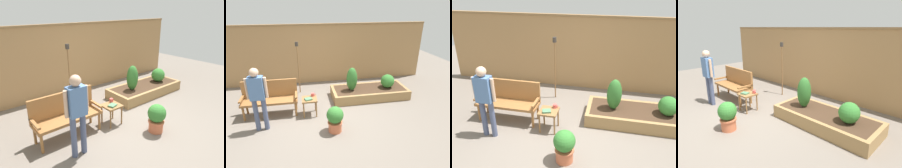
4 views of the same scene
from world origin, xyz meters
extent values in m
plane|color=#70665B|center=(0.00, 0.00, 0.00)|extent=(14.00, 14.00, 0.00)
cube|color=#A37A4C|center=(0.00, 2.60, 1.05)|extent=(8.40, 0.10, 2.10)
cube|color=olive|center=(0.00, 2.60, 2.13)|extent=(8.40, 0.14, 0.06)
cylinder|color=#936033|center=(-0.72, 0.57, 0.20)|extent=(0.06, 0.06, 0.40)
cylinder|color=#936033|center=(-0.72, 0.21, 0.20)|extent=(0.06, 0.06, 0.40)
cylinder|color=#936033|center=(-2.04, 0.57, 0.20)|extent=(0.06, 0.06, 0.40)
cylinder|color=#936033|center=(-2.04, 0.21, 0.20)|extent=(0.06, 0.06, 0.40)
cube|color=#936033|center=(-1.38, 0.39, 0.43)|extent=(1.44, 0.48, 0.06)
cube|color=#936033|center=(-1.38, 0.60, 0.70)|extent=(1.44, 0.06, 0.48)
cube|color=#936033|center=(-2.07, 0.39, 0.56)|extent=(0.06, 0.48, 0.04)
cube|color=#936033|center=(-0.69, 0.39, 0.56)|extent=(0.06, 0.48, 0.04)
cylinder|color=olive|center=(-0.18, 0.39, 0.22)|extent=(0.04, 0.04, 0.44)
cylinder|color=olive|center=(-0.18, 0.06, 0.22)|extent=(0.04, 0.04, 0.44)
cylinder|color=olive|center=(-0.51, 0.39, 0.22)|extent=(0.04, 0.04, 0.44)
cylinder|color=olive|center=(-0.51, 0.06, 0.22)|extent=(0.04, 0.04, 0.44)
cube|color=olive|center=(-0.35, 0.23, 0.46)|extent=(0.40, 0.40, 0.04)
cylinder|color=#CC4C47|center=(-0.25, 0.37, 0.52)|extent=(0.09, 0.09, 0.08)
torus|color=#CC4C47|center=(-0.20, 0.37, 0.52)|extent=(0.06, 0.01, 0.06)
cube|color=#4C7A56|center=(-0.38, 0.17, 0.50)|extent=(0.22, 0.20, 0.04)
cylinder|color=#C66642|center=(0.19, -0.65, 0.11)|extent=(0.32, 0.32, 0.23)
cylinder|color=#C66642|center=(0.19, -0.65, 0.25)|extent=(0.35, 0.35, 0.04)
sphere|color=#33752D|center=(0.19, -0.65, 0.44)|extent=(0.40, 0.40, 0.40)
cube|color=#997547|center=(1.60, 0.51, 0.15)|extent=(2.40, 0.09, 0.30)
cube|color=#997547|center=(1.60, 1.42, 0.15)|extent=(2.40, 0.09, 0.30)
cube|color=#997547|center=(0.44, 0.97, 0.15)|extent=(0.09, 0.82, 0.30)
cube|color=#997547|center=(2.75, 0.97, 0.15)|extent=(0.09, 0.82, 0.30)
cube|color=#422D1E|center=(1.60, 0.97, 0.15)|extent=(2.22, 0.82, 0.30)
cylinder|color=brown|center=(1.00, 0.93, 0.33)|extent=(0.04, 0.04, 0.06)
ellipsoid|color=#2D6628|center=(1.00, 0.93, 0.67)|extent=(0.33, 0.33, 0.73)
cylinder|color=brown|center=(2.18, 0.93, 0.33)|extent=(0.04, 0.04, 0.06)
sphere|color=#33752D|center=(2.18, 0.93, 0.52)|extent=(0.43, 0.43, 0.43)
cylinder|color=brown|center=(-0.60, 1.73, 0.79)|extent=(0.03, 0.03, 1.58)
cylinder|color=#332D28|center=(-0.60, 1.73, 1.65)|extent=(0.10, 0.10, 0.13)
cylinder|color=#475170|center=(-1.42, -0.25, 0.41)|extent=(0.11, 0.11, 0.82)
cylinder|color=#475170|center=(-1.62, -0.25, 0.41)|extent=(0.11, 0.11, 0.82)
cube|color=#4C70A3|center=(-1.52, -0.25, 1.09)|extent=(0.32, 0.20, 0.54)
cylinder|color=tan|center=(-1.32, -0.25, 1.09)|extent=(0.07, 0.07, 0.49)
cylinder|color=tan|center=(-1.72, -0.25, 1.09)|extent=(0.07, 0.07, 0.49)
sphere|color=tan|center=(-1.52, -0.25, 1.46)|extent=(0.20, 0.20, 0.20)
camera|label=1|loc=(-3.10, -3.15, 2.60)|focal=33.60mm
camera|label=2|loc=(-0.48, -4.54, 2.89)|focal=31.77mm
camera|label=3|loc=(0.91, -3.86, 3.06)|focal=37.03mm
camera|label=4|loc=(3.76, -2.42, 2.16)|focal=30.68mm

